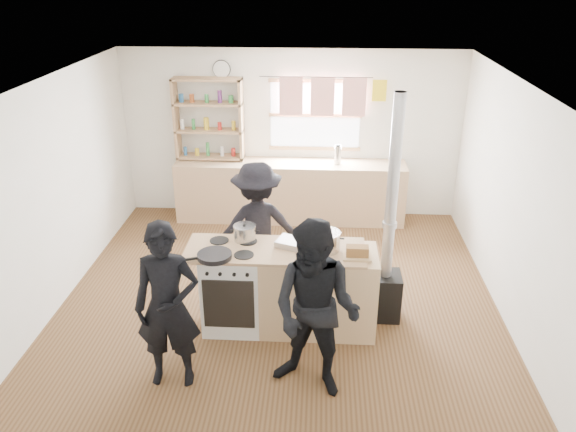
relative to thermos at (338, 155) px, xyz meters
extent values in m
cube|color=brown|center=(-0.69, -2.22, -1.04)|extent=(5.00, 5.00, 0.01)
cube|color=tan|center=(-0.69, 0.00, -0.59)|extent=(3.40, 0.55, 0.90)
cube|color=tan|center=(-1.89, 0.12, -0.10)|extent=(1.00, 0.28, 0.03)
cube|color=tan|center=(-1.89, 0.12, 0.30)|extent=(1.00, 0.28, 0.03)
cube|color=tan|center=(-1.89, 0.12, 0.70)|extent=(1.00, 0.28, 0.03)
cube|color=tan|center=(-1.89, 0.12, 1.05)|extent=(1.00, 0.28, 0.03)
cube|color=tan|center=(-2.37, 0.12, 0.46)|extent=(0.04, 0.28, 1.20)
cube|color=tan|center=(-1.41, 0.12, 0.46)|extent=(0.04, 0.28, 1.20)
cylinder|color=silver|center=(0.00, 0.00, 0.00)|extent=(0.10, 0.10, 0.28)
cube|color=white|center=(-1.14, -2.77, -0.59)|extent=(0.60, 0.60, 0.90)
cube|color=tan|center=(-0.24, -2.77, -0.59)|extent=(1.20, 0.60, 0.90)
cube|color=tan|center=(-0.69, -2.77, -0.12)|extent=(1.84, 0.64, 0.03)
cylinder|color=black|center=(-1.27, -2.99, -0.08)|extent=(0.44, 0.44, 0.05)
cylinder|color=#1F4F1B|center=(-1.27, -2.99, -0.07)|extent=(0.31, 0.31, 0.02)
cube|color=silver|center=(-0.50, -2.69, -0.08)|extent=(0.40, 0.34, 0.07)
cube|color=brown|center=(-0.50, -2.69, -0.06)|extent=(0.34, 0.29, 0.02)
cylinder|color=#BABABD|center=(-1.02, -2.58, -0.03)|extent=(0.23, 0.23, 0.16)
cylinder|color=#BABABD|center=(-1.02, -2.58, 0.05)|extent=(0.24, 0.24, 0.01)
sphere|color=black|center=(-1.02, -2.58, 0.07)|extent=(0.03, 0.03, 0.03)
cylinder|color=silver|center=(-0.17, -2.75, -0.02)|extent=(0.29, 0.29, 0.19)
cylinder|color=silver|center=(-0.17, -2.75, 0.08)|extent=(0.30, 0.30, 0.01)
sphere|color=black|center=(-0.17, -2.75, 0.10)|extent=(0.03, 0.03, 0.03)
cube|color=tan|center=(0.14, -2.89, -0.10)|extent=(0.28, 0.20, 0.02)
cube|color=olive|center=(0.14, -2.89, -0.04)|extent=(0.22, 0.11, 0.10)
cube|color=black|center=(0.48, -2.52, -0.78)|extent=(0.35, 0.35, 0.52)
cylinder|color=#ADADB2|center=(0.48, -2.52, 0.47)|extent=(0.12, 0.12, 1.98)
imported|color=black|center=(-1.58, -3.69, -0.23)|extent=(0.61, 0.42, 1.62)
imported|color=black|center=(-0.26, -3.73, -0.20)|extent=(0.99, 0.89, 1.68)
imported|color=black|center=(-0.97, -1.94, -0.25)|extent=(1.12, 0.81, 1.57)
camera|label=1|loc=(-0.26, -7.82, 2.58)|focal=35.00mm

